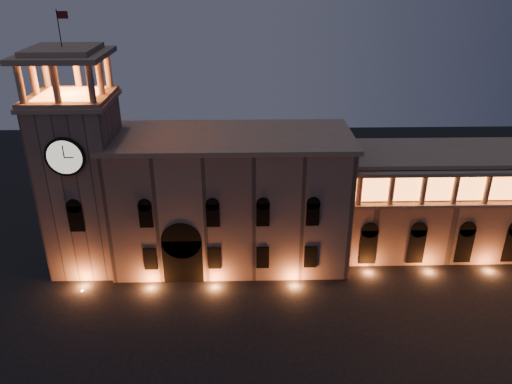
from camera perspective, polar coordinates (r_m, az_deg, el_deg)
ground at (r=52.46m, az=-0.91°, el=-20.18°), size 160.00×160.00×0.00m
government_building at (r=65.48m, az=-2.96°, el=-0.82°), size 30.80×12.80×17.60m
clock_tower at (r=66.25m, az=-19.20°, el=1.61°), size 9.80×9.80×32.40m
colonnade_wing at (r=75.08m, az=24.08°, el=-0.80°), size 40.60×11.50×14.50m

